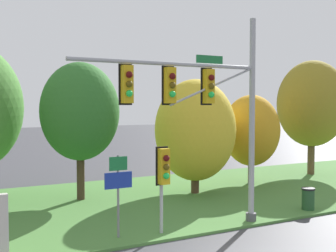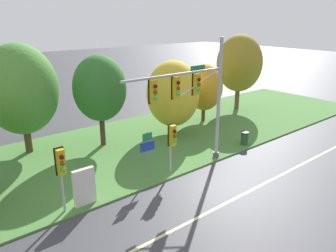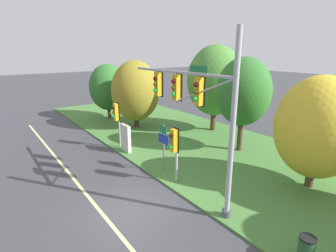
{
  "view_description": "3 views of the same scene",
  "coord_description": "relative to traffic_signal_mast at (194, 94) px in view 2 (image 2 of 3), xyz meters",
  "views": [
    {
      "loc": [
        -7.23,
        -9.66,
        4.52
      ],
      "look_at": [
        -0.28,
        3.49,
        3.8
      ],
      "focal_mm": 45.0,
      "sensor_mm": 36.0,
      "label": 1
    },
    {
      "loc": [
        -12.07,
        -10.49,
        8.91
      ],
      "look_at": [
        -1.12,
        2.92,
        3.13
      ],
      "focal_mm": 35.0,
      "sensor_mm": 36.0,
      "label": 2
    },
    {
      "loc": [
        9.37,
        -4.79,
        6.92
      ],
      "look_at": [
        -1.58,
        3.27,
        2.98
      ],
      "focal_mm": 28.0,
      "sensor_mm": 36.0,
      "label": 3
    }
  ],
  "objects": [
    {
      "name": "pedestrian_signal_further_along",
      "position": [
        -1.61,
        0.06,
        -2.4
      ],
      "size": [
        0.46,
        0.55,
        3.02
      ],
      "color": "#9EA0A5",
      "rests_on": "grass_verge"
    },
    {
      "name": "tree_right_far",
      "position": [
        7.12,
        6.18,
        -1.57
      ],
      "size": [
        3.22,
        3.22,
        5.03
      ],
      "color": "#4C3823",
      "rests_on": "grass_verge"
    },
    {
      "name": "info_kiosk",
      "position": [
        -7.18,
        0.1,
        -3.63
      ],
      "size": [
        1.1,
        0.24,
        1.9
      ],
      "color": "beige",
      "rests_on": "grass_verge"
    },
    {
      "name": "trash_bin",
      "position": [
        5.38,
        0.22,
        -4.1
      ],
      "size": [
        0.56,
        0.56,
        0.93
      ],
      "color": "#234C28",
      "rests_on": "grass_verge"
    },
    {
      "name": "grass_verge",
      "position": [
        -0.9,
        5.29,
        -4.62
      ],
      "size": [
        48.0,
        11.5,
        0.1
      ],
      "primitive_type": "cube",
      "color": "#477A38",
      "rests_on": "ground"
    },
    {
      "name": "traffic_signal_mast",
      "position": [
        0.0,
        0.0,
        0.0
      ],
      "size": [
        7.26,
        0.49,
        7.69
      ],
      "color": "#9EA0A5",
      "rests_on": "grass_verge"
    },
    {
      "name": "ground_plane",
      "position": [
        -0.9,
        -2.96,
        -4.67
      ],
      "size": [
        160.0,
        160.0,
        0.0
      ],
      "primitive_type": "plane",
      "color": "#3D3D42"
    },
    {
      "name": "tree_furthest_back",
      "position": [
        12.61,
        6.91,
        -0.04
      ],
      "size": [
        4.4,
        4.4,
        7.3
      ],
      "color": "brown",
      "rests_on": "grass_verge"
    },
    {
      "name": "lane_stripe",
      "position": [
        -0.9,
        -4.16,
        -4.67
      ],
      "size": [
        36.0,
        0.16,
        0.01
      ],
      "primitive_type": "cube",
      "color": "beige",
      "rests_on": "ground"
    },
    {
      "name": "route_sign_post",
      "position": [
        -3.11,
        0.45,
        -2.75
      ],
      "size": [
        0.97,
        0.08,
        2.77
      ],
      "color": "slate",
      "rests_on": "grass_verge"
    },
    {
      "name": "tree_behind_signpost",
      "position": [
        -7.18,
        8.72,
        -0.24
      ],
      "size": [
        4.75,
        4.75,
        7.31
      ],
      "color": "#4C3823",
      "rests_on": "grass_verge"
    },
    {
      "name": "pedestrian_signal_near_kerb",
      "position": [
        -8.22,
        -0.0,
        -2.16
      ],
      "size": [
        0.46,
        0.55,
        3.3
      ],
      "color": "#9EA0A5",
      "rests_on": "grass_verge"
    },
    {
      "name": "tree_mid_verge",
      "position": [
        -2.6,
        6.66,
        -0.44
      ],
      "size": [
        3.67,
        3.67,
        6.45
      ],
      "color": "#423021",
      "rests_on": "grass_verge"
    },
    {
      "name": "tree_tall_centre",
      "position": [
        2.94,
        5.42,
        -1.39
      ],
      "size": [
        4.09,
        4.09,
        5.75
      ],
      "color": "#4C3823",
      "rests_on": "grass_verge"
    }
  ]
}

